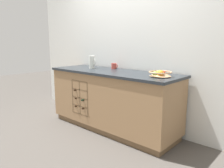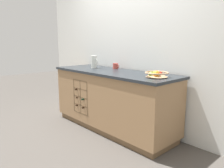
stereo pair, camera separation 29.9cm
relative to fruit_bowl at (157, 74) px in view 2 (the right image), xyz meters
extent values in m
plane|color=#4C4742|center=(-0.82, 0.02, -0.94)|extent=(14.00, 14.00, 0.00)
cube|color=silver|center=(-0.82, 0.42, 0.33)|extent=(4.48, 0.06, 2.55)
cube|color=brown|center=(-0.82, 0.02, -0.90)|extent=(2.02, 0.60, 0.09)
cube|color=#99724C|center=(-0.82, 0.02, -0.47)|extent=(2.08, 0.66, 0.78)
cube|color=#23282D|center=(-0.82, 0.02, -0.06)|extent=(2.12, 0.70, 0.03)
cube|color=brown|center=(-1.19, -0.20, -0.46)|extent=(0.35, 0.01, 0.52)
cube|color=brown|center=(-1.36, -0.26, -0.46)|extent=(0.02, 0.10, 0.52)
cube|color=brown|center=(-1.01, -0.26, -0.46)|extent=(0.02, 0.10, 0.52)
cube|color=brown|center=(-1.19, -0.26, -0.71)|extent=(0.35, 0.10, 0.02)
cube|color=brown|center=(-1.19, -0.26, -0.58)|extent=(0.35, 0.10, 0.02)
cube|color=brown|center=(-1.19, -0.26, -0.46)|extent=(0.35, 0.10, 0.02)
cube|color=brown|center=(-1.19, -0.26, -0.33)|extent=(0.35, 0.10, 0.02)
cube|color=brown|center=(-1.19, -0.26, -0.20)|extent=(0.35, 0.10, 0.02)
cube|color=brown|center=(-1.19, -0.26, -0.46)|extent=(0.02, 0.10, 0.52)
cylinder|color=black|center=(-1.28, -0.13, -0.60)|extent=(0.07, 0.22, 0.07)
cylinder|color=black|center=(-1.28, -0.28, -0.60)|extent=(0.03, 0.09, 0.03)
cylinder|color=black|center=(-1.10, -0.16, -0.60)|extent=(0.08, 0.19, 0.08)
cylinder|color=black|center=(-1.10, -0.29, -0.60)|extent=(0.03, 0.08, 0.03)
cylinder|color=black|center=(-1.28, -0.12, -0.48)|extent=(0.07, 0.21, 0.07)
cylinder|color=black|center=(-1.28, -0.28, -0.48)|extent=(0.03, 0.09, 0.03)
cylinder|color=black|center=(-1.10, -0.16, -0.47)|extent=(0.08, 0.20, 0.08)
cylinder|color=black|center=(-1.10, -0.30, -0.47)|extent=(0.03, 0.09, 0.03)
cylinder|color=black|center=(-1.28, -0.14, -0.35)|extent=(0.08, 0.22, 0.08)
cylinder|color=black|center=(-1.28, -0.29, -0.35)|extent=(0.03, 0.09, 0.03)
cylinder|color=tan|center=(0.00, 0.01, -0.04)|extent=(0.13, 0.13, 0.01)
cone|color=tan|center=(0.00, 0.01, 0.00)|extent=(0.26, 0.26, 0.06)
torus|color=tan|center=(0.00, 0.01, 0.01)|extent=(0.29, 0.29, 0.02)
sphere|color=red|center=(0.01, 0.06, 0.00)|extent=(0.07, 0.07, 0.07)
sphere|color=#7FA838|center=(-0.02, 0.00, 0.00)|extent=(0.07, 0.07, 0.07)
sphere|color=#7FA838|center=(-0.03, -0.06, 0.00)|extent=(0.07, 0.07, 0.07)
sphere|color=orange|center=(0.03, -0.05, 0.01)|extent=(0.08, 0.08, 0.08)
cylinder|color=silver|center=(-1.28, 0.05, 0.06)|extent=(0.09, 0.09, 0.20)
torus|color=silver|center=(-1.28, 0.05, 0.16)|extent=(0.10, 0.10, 0.01)
torus|color=silver|center=(-1.24, 0.05, 0.07)|extent=(0.10, 0.01, 0.10)
cylinder|color=#B7473D|center=(-0.97, 0.24, 0.00)|extent=(0.08, 0.08, 0.09)
torus|color=#B7473D|center=(-0.93, 0.24, 0.00)|extent=(0.07, 0.01, 0.07)
camera|label=1|loc=(1.34, -2.37, 0.37)|focal=35.00mm
camera|label=2|loc=(1.55, -2.16, 0.37)|focal=35.00mm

